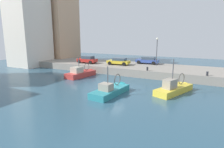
{
  "coord_description": "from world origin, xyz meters",
  "views": [
    {
      "loc": [
        -18.91,
        -9.89,
        6.14
      ],
      "look_at": [
        2.57,
        1.47,
        1.2
      ],
      "focal_mm": 29.24,
      "sensor_mm": 36.0,
      "label": 1
    }
  ],
  "objects": [
    {
      "name": "waterfront_building_west_mid",
      "position": [
        7.85,
        24.19,
        11.08
      ],
      "size": [
        7.31,
        6.86,
        22.13
      ],
      "color": "silver",
      "rests_on": "ground"
    },
    {
      "name": "mooring_bollard_north",
      "position": [
        7.35,
        -2.0,
        1.48
      ],
      "size": [
        0.28,
        0.28,
        0.55
      ],
      "primitive_type": "cylinder",
      "color": "#2D2D33",
      "rests_on": "quay_wall"
    },
    {
      "name": "quay_streetlamp",
      "position": [
        13.0,
        -1.87,
        4.45
      ],
      "size": [
        0.36,
        0.36,
        4.83
      ],
      "color": "#38383D",
      "rests_on": "quay_wall"
    },
    {
      "name": "parked_car_yellow",
      "position": [
        10.62,
        4.33,
        1.86
      ],
      "size": [
        2.26,
        4.14,
        1.25
      ],
      "color": "gold",
      "rests_on": "quay_wall"
    },
    {
      "name": "mooring_bollard_mid",
      "position": [
        7.35,
        -10.0,
        1.48
      ],
      "size": [
        0.28,
        0.28,
        0.55
      ],
      "primitive_type": "cylinder",
      "color": "#2D2D33",
      "rests_on": "quay_wall"
    },
    {
      "name": "parked_car_blue",
      "position": [
        14.29,
        0.09,
        1.88
      ],
      "size": [
        2.06,
        4.16,
        1.31
      ],
      "color": "#334C9E",
      "rests_on": "quay_wall"
    },
    {
      "name": "parked_car_red",
      "position": [
        9.66,
        10.58,
        1.92
      ],
      "size": [
        1.9,
        3.83,
        1.41
      ],
      "color": "red",
      "rests_on": "quay_wall"
    },
    {
      "name": "fishing_boat_teal",
      "position": [
        -1.77,
        -0.86,
        0.1
      ],
      "size": [
        6.27,
        2.53,
        4.03
      ],
      "color": "teal",
      "rests_on": "ground"
    },
    {
      "name": "fishing_boat_yellow",
      "position": [
        1.94,
        -6.95,
        0.14
      ],
      "size": [
        6.51,
        3.75,
        4.63
      ],
      "color": "gold",
      "rests_on": "ground"
    },
    {
      "name": "water_surface",
      "position": [
        0.0,
        0.0,
        0.0
      ],
      "size": [
        80.0,
        80.0,
        0.0
      ],
      "primitive_type": "plane",
      "color": "#2D5166",
      "rests_on": "ground"
    },
    {
      "name": "fishing_boat_red",
      "position": [
        3.98,
        7.59,
        0.14
      ],
      "size": [
        6.07,
        2.69,
        4.05
      ],
      "color": "#BC3833",
      "rests_on": "ground"
    },
    {
      "name": "quay_wall",
      "position": [
        11.5,
        0.0,
        0.6
      ],
      "size": [
        9.0,
        56.0,
        1.2
      ],
      "primitive_type": "cube",
      "color": "gray",
      "rests_on": "ground"
    },
    {
      "name": "waterfront_building_west",
      "position": [
        15.72,
        24.04,
        9.4
      ],
      "size": [
        7.77,
        9.18,
        18.77
      ],
      "color": "tan",
      "rests_on": "ground"
    }
  ]
}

